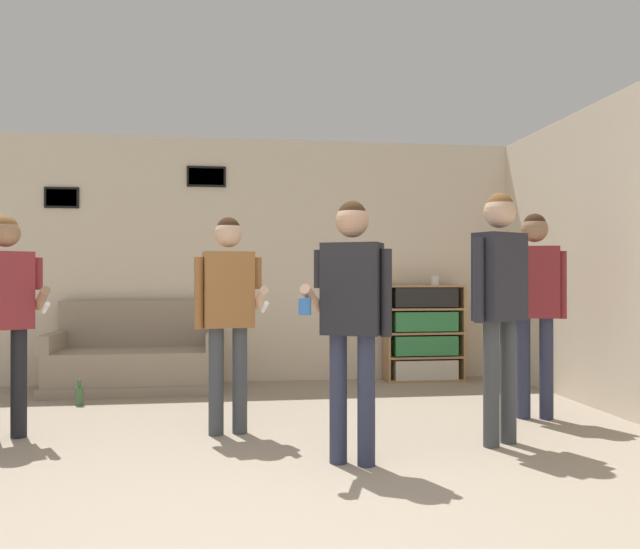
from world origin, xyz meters
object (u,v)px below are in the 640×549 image
(person_spectator_near_bookshelf, at_px, (500,289))
(person_spectator_far_right, at_px, (535,293))
(couch, at_px, (136,361))
(drinking_cup, at_px, (435,280))
(person_watcher_holding_cup, at_px, (352,303))
(bookshelf, at_px, (424,333))
(person_player_foreground_center, at_px, (228,302))
(bottle_on_floor, at_px, (79,395))
(person_player_foreground_left, at_px, (5,303))

(person_spectator_near_bookshelf, relative_size, person_spectator_far_right, 1.04)
(couch, bearing_deg, drinking_cup, 3.44)
(person_watcher_holding_cup, bearing_deg, person_spectator_far_right, 31.12)
(person_spectator_near_bookshelf, bearing_deg, person_watcher_holding_cup, -164.13)
(person_spectator_far_right, bearing_deg, drinking_cup, 96.33)
(bookshelf, distance_m, person_player_foreground_center, 3.05)
(person_watcher_holding_cup, xyz_separation_m, bottle_on_floor, (-2.12, 2.07, -0.91))
(person_player_foreground_center, distance_m, person_spectator_far_right, 2.49)
(person_player_foreground_left, distance_m, drinking_cup, 4.37)
(person_spectator_far_right, distance_m, bottle_on_floor, 4.08)
(couch, relative_size, person_player_foreground_center, 1.06)
(couch, height_order, person_spectator_near_bookshelf, person_spectator_near_bookshelf)
(person_spectator_near_bookshelf, xyz_separation_m, drinking_cup, (0.40, 2.67, 0.04))
(couch, relative_size, person_watcher_holding_cup, 1.04)
(bookshelf, bearing_deg, drinking_cup, -0.08)
(person_player_foreground_left, height_order, bottle_on_floor, person_player_foreground_left)
(person_player_foreground_left, distance_m, person_spectator_near_bookshelf, 3.50)
(person_player_foreground_left, distance_m, person_spectator_far_right, 4.07)
(bookshelf, relative_size, bottle_on_floor, 4.60)
(bottle_on_floor, bearing_deg, bookshelf, 14.68)
(couch, xyz_separation_m, person_spectator_near_bookshelf, (2.84, -2.48, 0.78))
(person_player_foreground_left, bearing_deg, person_watcher_holding_cup, -21.25)
(bottle_on_floor, xyz_separation_m, drinking_cup, (3.62, 0.91, 1.03))
(couch, distance_m, person_watcher_holding_cup, 3.36)
(person_player_foreground_left, distance_m, bottle_on_floor, 1.47)
(bookshelf, xyz_separation_m, person_watcher_holding_cup, (-1.37, -2.98, 0.46))
(person_watcher_holding_cup, relative_size, person_spectator_near_bookshelf, 0.94)
(person_watcher_holding_cup, distance_m, drinking_cup, 3.34)
(bottle_on_floor, bearing_deg, person_watcher_holding_cup, -44.31)
(drinking_cup, bearing_deg, bookshelf, 179.92)
(person_player_foreground_left, xyz_separation_m, person_spectator_far_right, (4.06, 0.12, 0.06))
(couch, xyz_separation_m, person_spectator_far_right, (3.46, -1.75, 0.74))
(couch, xyz_separation_m, person_watcher_holding_cup, (1.74, -2.79, 0.70))
(person_watcher_holding_cup, height_order, person_spectator_near_bookshelf, person_spectator_near_bookshelf)
(drinking_cup, bearing_deg, couch, -176.56)
(person_watcher_holding_cup, relative_size, bottle_on_floor, 7.00)
(couch, relative_size, bookshelf, 1.58)
(bookshelf, height_order, person_watcher_holding_cup, person_watcher_holding_cup)
(drinking_cup, bearing_deg, person_watcher_holding_cup, -116.66)
(person_spectator_near_bookshelf, height_order, drinking_cup, person_spectator_near_bookshelf)
(person_spectator_far_right, bearing_deg, person_spectator_near_bookshelf, -130.48)
(person_player_foreground_center, relative_size, person_spectator_near_bookshelf, 0.92)
(person_spectator_near_bookshelf, bearing_deg, drinking_cup, 81.47)
(bookshelf, relative_size, person_player_foreground_left, 0.67)
(person_player_foreground_center, xyz_separation_m, person_spectator_far_right, (2.48, 0.18, 0.06))
(couch, relative_size, person_spectator_far_right, 1.01)
(person_player_foreground_center, relative_size, bottle_on_floor, 6.88)
(person_spectator_far_right, bearing_deg, couch, 153.09)
(person_player_foreground_center, xyz_separation_m, drinking_cup, (2.27, 2.13, 0.15))
(person_player_foreground_center, xyz_separation_m, person_spectator_near_bookshelf, (1.87, -0.54, 0.10))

